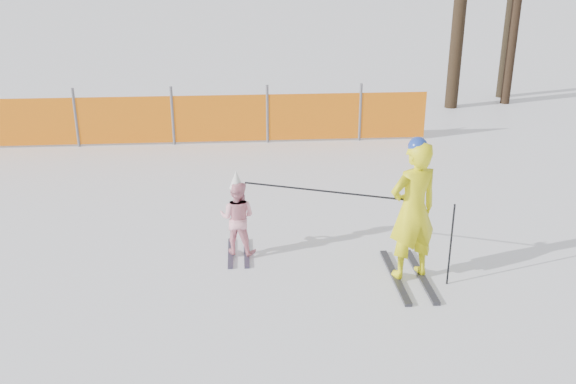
{
  "coord_description": "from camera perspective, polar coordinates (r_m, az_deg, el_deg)",
  "views": [
    {
      "loc": [
        -0.59,
        -7.25,
        4.02
      ],
      "look_at": [
        0.0,
        0.5,
        1.0
      ],
      "focal_mm": 40.0,
      "sensor_mm": 36.0,
      "label": 1
    }
  ],
  "objects": [
    {
      "name": "child",
      "position": [
        8.72,
        -4.52,
        -2.22
      ],
      "size": [
        0.6,
        0.89,
        1.22
      ],
      "color": "black",
      "rests_on": "ground"
    },
    {
      "name": "ground",
      "position": [
        8.31,
        0.27,
        -7.7
      ],
      "size": [
        120.0,
        120.0,
        0.0
      ],
      "primitive_type": "plane",
      "color": "white",
      "rests_on": "ground"
    },
    {
      "name": "ski_poles",
      "position": [
        8.15,
        6.85,
        -1.51
      ],
      "size": [
        2.52,
        1.02,
        1.09
      ],
      "color": "black",
      "rests_on": "ground"
    },
    {
      "name": "adult",
      "position": [
        8.07,
        11.05,
        -1.61
      ],
      "size": [
        0.76,
        1.42,
        1.88
      ],
      "color": "black",
      "rests_on": "ground"
    },
    {
      "name": "safety_fence",
      "position": [
        14.26,
        -19.66,
        5.94
      ],
      "size": [
        15.46,
        0.06,
        1.25
      ],
      "color": "#595960",
      "rests_on": "ground"
    }
  ]
}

